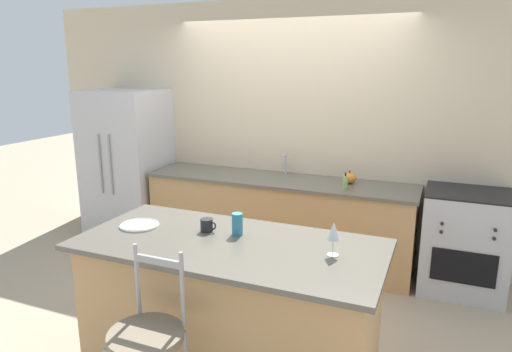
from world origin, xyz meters
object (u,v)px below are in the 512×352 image
object	(u,v)px
pumpkin_decoration	(349,178)
bar_stool_near	(148,351)
oven_range	(464,242)
coffee_mug	(207,225)
soap_bottle	(345,182)
dinner_plate	(139,225)
wine_glass	(334,232)
tumbler_cup	(237,224)
refrigerator	(128,165)

from	to	relation	value
pumpkin_decoration	bar_stool_near	bearing A→B (deg)	-101.08
oven_range	coffee_mug	world-z (taller)	coffee_mug
oven_range	bar_stool_near	distance (m)	3.03
soap_bottle	dinner_plate	bearing A→B (deg)	-122.47
dinner_plate	soap_bottle	world-z (taller)	soap_bottle
dinner_plate	oven_range	bearing A→B (deg)	40.75
oven_range	soap_bottle	world-z (taller)	soap_bottle
bar_stool_near	wine_glass	distance (m)	1.22
wine_glass	tumbler_cup	bearing A→B (deg)	172.28
tumbler_cup	oven_range	bearing A→B (deg)	49.99
refrigerator	soap_bottle	world-z (taller)	refrigerator
oven_range	dinner_plate	size ratio (longest dim) A/B	3.49
refrigerator	tumbler_cup	distance (m)	2.78
refrigerator	wine_glass	size ratio (longest dim) A/B	8.43
refrigerator	soap_bottle	bearing A→B (deg)	-2.30
coffee_mug	refrigerator	bearing A→B (deg)	139.45
bar_stool_near	soap_bottle	world-z (taller)	bar_stool_near
oven_range	soap_bottle	size ratio (longest dim) A/B	5.93
tumbler_cup	dinner_plate	bearing A→B (deg)	-170.23
oven_range	bar_stool_near	bearing A→B (deg)	-121.94
oven_range	tumbler_cup	distance (m)	2.33
bar_stool_near	dinner_plate	distance (m)	0.98
oven_range	dinner_plate	distance (m)	2.88
oven_range	soap_bottle	bearing A→B (deg)	-171.61
oven_range	pumpkin_decoration	size ratio (longest dim) A/B	6.92
refrigerator	tumbler_cup	xyz separation A→B (m)	(2.21, -1.68, 0.13)
bar_stool_near	dinner_plate	size ratio (longest dim) A/B	4.04
bar_stool_near	tumbler_cup	xyz separation A→B (m)	(0.14, 0.83, 0.46)
tumbler_cup	coffee_mug	bearing A→B (deg)	-173.61
refrigerator	oven_range	xyz separation A→B (m)	(3.67, 0.05, -0.41)
dinner_plate	bar_stool_near	bearing A→B (deg)	-52.04
wine_glass	tumbler_cup	xyz separation A→B (m)	(-0.66, 0.09, -0.07)
tumbler_cup	soap_bottle	size ratio (longest dim) A/B	0.92
bar_stool_near	tumbler_cup	size ratio (longest dim) A/B	7.44
refrigerator	oven_range	world-z (taller)	refrigerator
pumpkin_decoration	soap_bottle	distance (m)	0.23
refrigerator	oven_range	bearing A→B (deg)	0.85
dinner_plate	wine_glass	distance (m)	1.37
dinner_plate	wine_glass	world-z (taller)	wine_glass
coffee_mug	dinner_plate	bearing A→B (deg)	-168.75
oven_range	coffee_mug	distance (m)	2.48
bar_stool_near	oven_range	bearing A→B (deg)	58.06
pumpkin_decoration	dinner_plate	bearing A→B (deg)	-119.02
pumpkin_decoration	soap_bottle	world-z (taller)	soap_bottle
coffee_mug	pumpkin_decoration	world-z (taller)	coffee_mug
refrigerator	soap_bottle	xyz separation A→B (m)	(2.59, -0.10, 0.08)
wine_glass	coffee_mug	bearing A→B (deg)	175.71
oven_range	wine_glass	distance (m)	2.08
wine_glass	soap_bottle	bearing A→B (deg)	99.49
oven_range	dinner_plate	xyz separation A→B (m)	(-2.15, -1.86, 0.48)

